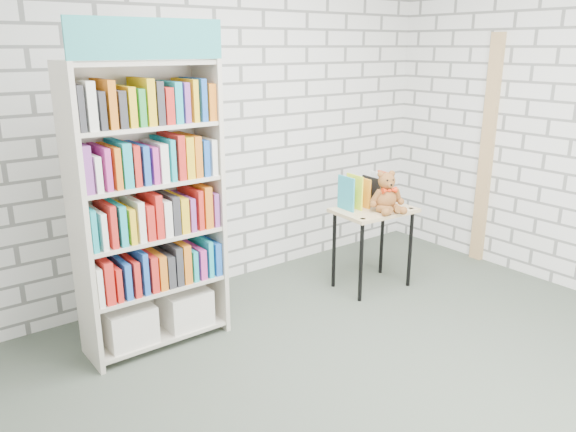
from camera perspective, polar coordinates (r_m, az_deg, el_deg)
ground at (r=3.66m, az=10.59°, el=-16.24°), size 4.50×4.50×0.00m
room_shell at (r=3.08m, az=12.40°, el=12.80°), size 4.52×4.02×2.81m
bookshelf at (r=3.78m, az=-13.99°, el=0.89°), size 0.95×0.37×2.14m
display_table at (r=4.72m, az=8.68°, el=-0.39°), size 0.67×0.49×0.69m
table_books at (r=4.73m, az=7.96°, el=2.60°), size 0.46×0.23×0.27m
teddy_bear at (r=4.62m, az=10.01°, el=2.10°), size 0.30×0.29×0.33m
door_trim at (r=5.51m, az=19.53°, el=6.18°), size 0.05×0.12×2.10m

